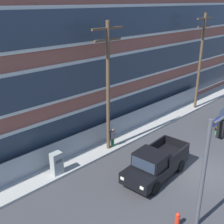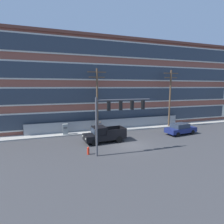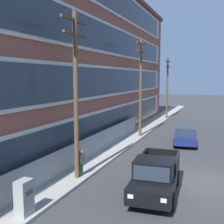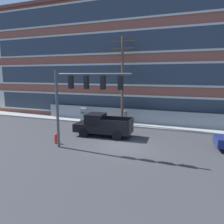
{
  "view_description": "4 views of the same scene",
  "coord_description": "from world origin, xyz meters",
  "views": [
    {
      "loc": [
        -15.05,
        -6.78,
        10.38
      ],
      "look_at": [
        -2.99,
        5.34,
        3.54
      ],
      "focal_mm": 45.0,
      "sensor_mm": 36.0,
      "label": 1
    },
    {
      "loc": [
        -8.18,
        -17.86,
        6.67
      ],
      "look_at": [
        -1.56,
        1.95,
        3.65
      ],
      "focal_mm": 28.0,
      "sensor_mm": 36.0,
      "label": 2
    },
    {
      "loc": [
        -15.65,
        -0.98,
        5.76
      ],
      "look_at": [
        -0.84,
        4.9,
        3.76
      ],
      "focal_mm": 45.0,
      "sensor_mm": 36.0,
      "label": 3
    },
    {
      "loc": [
        4.99,
        -15.29,
        5.38
      ],
      "look_at": [
        -2.11,
        3.01,
        2.01
      ],
      "focal_mm": 35.0,
      "sensor_mm": 36.0,
      "label": 4
    }
  ],
  "objects": [
    {
      "name": "pickup_truck_black",
      "position": [
        -2.61,
        1.9,
        0.94
      ],
      "size": [
        5.22,
        2.34,
        1.97
      ],
      "color": "black",
      "rests_on": "ground"
    },
    {
      "name": "ground_plane",
      "position": [
        0.0,
        0.0,
        0.0
      ],
      "size": [
        160.0,
        160.0,
        0.0
      ],
      "primitive_type": "plane",
      "color": "#38383A"
    },
    {
      "name": "electrical_cabinet",
      "position": [
        -6.86,
        6.36,
        0.81
      ],
      "size": [
        0.69,
        0.52,
        1.62
      ],
      "color": "#939993",
      "rests_on": "ground"
    },
    {
      "name": "fire_hydrant",
      "position": [
        -5.16,
        -1.39,
        0.38
      ],
      "size": [
        0.24,
        0.24,
        0.78
      ],
      "color": "red",
      "rests_on": "ground"
    },
    {
      "name": "chain_link_fence",
      "position": [
        -0.03,
        7.47,
        0.86
      ],
      "size": [
        24.46,
        0.06,
        1.69
      ],
      "color": "gray",
      "rests_on": "ground"
    },
    {
      "name": "utility_pole_near_corner",
      "position": [
        -2.29,
        6.43,
        5.11
      ],
      "size": [
        2.67,
        0.26,
        9.21
      ],
      "color": "brown",
      "rests_on": "ground"
    },
    {
      "name": "pedestrian_near_cabinet",
      "position": [
        -1.94,
        6.35,
        0.97
      ],
      "size": [
        0.45,
        0.34,
        1.69
      ],
      "color": "#236B38",
      "rests_on": "ground"
    },
    {
      "name": "sidewalk_building_side",
      "position": [
        0.0,
        6.96,
        0.08
      ],
      "size": [
        80.0,
        2.16,
        0.16
      ],
      "primitive_type": "cube",
      "color": "#9E9B93",
      "rests_on": "ground"
    },
    {
      "name": "brick_mill_building",
      "position": [
        1.64,
        13.86,
        7.16
      ],
      "size": [
        50.53,
        12.23,
        14.3
      ],
      "color": "brown",
      "rests_on": "ground"
    },
    {
      "name": "traffic_signal_mast",
      "position": [
        -2.46,
        -2.04,
        4.27
      ],
      "size": [
        5.71,
        0.43,
        5.71
      ],
      "color": "#4C4C51",
      "rests_on": "ground"
    }
  ]
}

